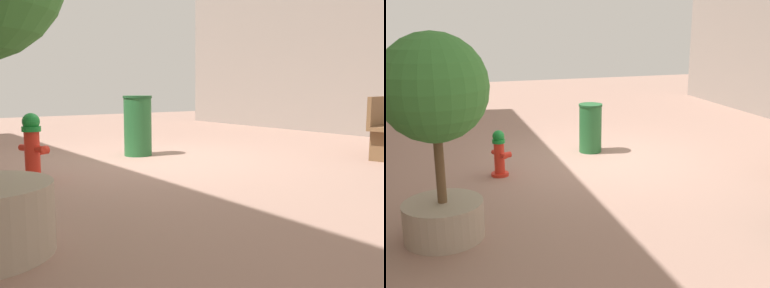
# 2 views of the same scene
# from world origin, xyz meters

# --- Properties ---
(ground_plane) EXTENTS (23.40, 23.40, 0.00)m
(ground_plane) POSITION_xyz_m (0.00, 0.00, 0.00)
(ground_plane) COLOR #9E7A6B
(fire_hydrant) EXTENTS (0.37, 0.39, 0.79)m
(fire_hydrant) POSITION_xyz_m (1.88, 0.42, 0.39)
(fire_hydrant) COLOR red
(fire_hydrant) RESTS_ON ground_plane
(planter_tree) EXTENTS (1.25, 1.25, 2.46)m
(planter_tree) POSITION_xyz_m (2.86, 2.55, 1.54)
(planter_tree) COLOR tan
(planter_tree) RESTS_ON ground_plane
(trash_bin) EXTENTS (0.46, 0.46, 0.96)m
(trash_bin) POSITION_xyz_m (-0.05, -0.53, 0.48)
(trash_bin) COLOR #266633
(trash_bin) RESTS_ON ground_plane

